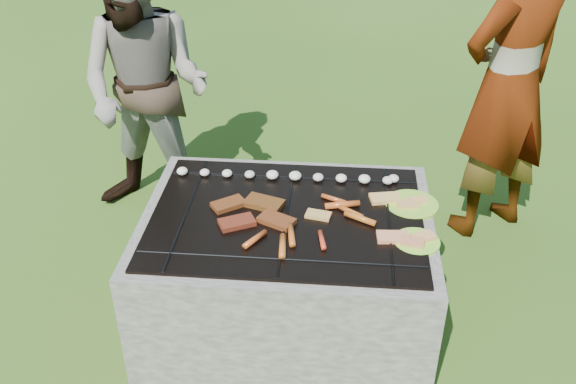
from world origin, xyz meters
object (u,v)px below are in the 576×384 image
at_px(fire_pit, 287,272).
at_px(bystander, 146,89).
at_px(plate_far, 412,204).
at_px(cook, 509,85).
at_px(plate_near, 417,241).

bearing_deg(fire_pit, bystander, 134.11).
relative_size(fire_pit, plate_far, 4.51).
height_order(plate_far, cook, cook).
height_order(fire_pit, bystander, bystander).
xyz_separation_m(plate_far, plate_near, (0.00, -0.28, 0.00)).
relative_size(fire_pit, bystander, 0.81).
bearing_deg(plate_far, fire_pit, -166.42).
distance_m(plate_far, plate_near, 0.28).
height_order(fire_pit, cook, cook).
distance_m(fire_pit, cook, 1.55).
xyz_separation_m(fire_pit, plate_near, (0.56, -0.15, 0.33)).
bearing_deg(cook, plate_far, 21.42).
bearing_deg(bystander, fire_pit, -34.61).
relative_size(fire_pit, cook, 0.73).
xyz_separation_m(fire_pit, plate_far, (0.56, 0.14, 0.33)).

